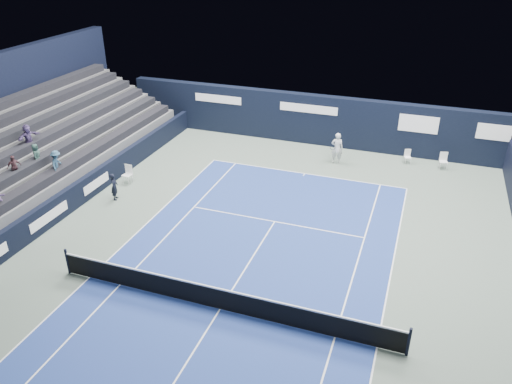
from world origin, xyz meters
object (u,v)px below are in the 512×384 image
folding_chair_back_a (408,154)px  tennis_player (337,148)px  line_judge_chair (128,173)px  tennis_net (220,298)px  folding_chair_back_b (443,159)px

folding_chair_back_a → tennis_player: tennis_player is taller
line_judge_chair → tennis_player: bearing=34.9°
folding_chair_back_a → tennis_player: 4.12m
line_judge_chair → tennis_net: (8.59, -7.70, -0.06)m
folding_chair_back_a → folding_chair_back_b: size_ratio=0.84×
tennis_net → tennis_player: size_ratio=7.06×
line_judge_chair → folding_chair_back_b: bearing=28.1°
folding_chair_back_b → tennis_player: bearing=-179.6°
folding_chair_back_b → folding_chair_back_a: bearing=163.8°
folding_chair_back_a → tennis_net: (-5.18, -15.31, -0.03)m
folding_chair_back_b → tennis_player: (-5.81, -1.22, 0.36)m
tennis_player → folding_chair_back_a: bearing=19.8°
folding_chair_back_a → line_judge_chair: line_judge_chair is taller
folding_chair_back_b → line_judge_chair: size_ratio=0.97×
tennis_player → tennis_net: bearing=-95.4°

